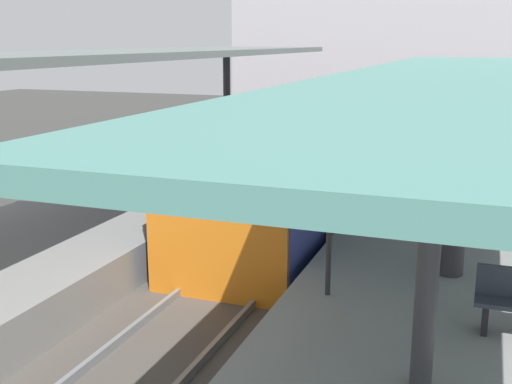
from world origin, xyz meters
The scene contains 14 objects.
ground_plane centered at (0.00, 0.00, 0.00)m, with size 80.00×80.00×0.00m, color #383835.
platform_left centered at (-3.80, 0.00, 0.50)m, with size 4.40×28.00×1.00m, color gray.
platform_right centered at (3.80, 0.00, 0.50)m, with size 4.40×28.00×1.00m, color gray.
track_ballast centered at (0.00, 0.00, 0.10)m, with size 3.20×28.00×0.20m, color #4C4742.
rail_near_side centered at (-0.72, 0.00, 0.27)m, with size 0.08×28.00×0.14m, color slate.
rail_far_side centered at (0.72, 0.00, 0.27)m, with size 0.08×28.00×0.14m, color slate.
commuter_train centered at (0.00, 3.32, 1.73)m, with size 2.78×10.46×3.10m.
canopy_left centered at (-3.80, 1.40, 4.34)m, with size 4.18×21.00×3.47m.
canopy_right centered at (3.80, 1.40, 4.02)m, with size 4.18×21.00×3.13m.
platform_sign centered at (2.23, -2.77, 2.62)m, with size 0.90×0.08×2.21m.
litter_bin centered at (3.87, -1.23, 1.40)m, with size 0.44×0.44×0.80m, color #2D2D30.
passenger_near_bench centered at (-3.27, 6.47, 1.85)m, with size 0.36×0.36×1.63m.
passenger_mid_platform centered at (4.00, 1.10, 1.83)m, with size 0.36×0.36×1.61m.
station_building_backdrop centered at (1.55, 20.00, 5.50)m, with size 18.00×6.00×11.00m, color #B7B2B7.
Camera 1 is at (4.26, -11.35, 4.69)m, focal length 44.06 mm.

